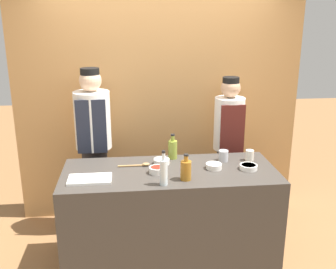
% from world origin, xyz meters
% --- Properties ---
extents(ground_plane, '(14.00, 14.00, 0.00)m').
position_xyz_m(ground_plane, '(0.00, 0.00, 0.00)').
color(ground_plane, olive).
extents(cabinet_wall, '(3.10, 0.18, 2.40)m').
position_xyz_m(cabinet_wall, '(0.00, 1.11, 1.20)').
color(cabinet_wall, '#B7844C').
rests_on(cabinet_wall, ground_plane).
extents(counter, '(1.86, 0.77, 0.93)m').
position_xyz_m(counter, '(0.00, 0.00, 0.46)').
color(counter, '#3D3833').
rests_on(counter, ground_plane).
extents(sauce_bowl_red, '(0.14, 0.14, 0.05)m').
position_xyz_m(sauce_bowl_red, '(-0.11, -0.04, 0.96)').
color(sauce_bowl_red, white).
rests_on(sauce_bowl_red, counter).
extents(sauce_bowl_white, '(0.14, 0.14, 0.05)m').
position_xyz_m(sauce_bowl_white, '(-0.06, 0.17, 0.95)').
color(sauce_bowl_white, white).
rests_on(sauce_bowl_white, counter).
extents(sauce_bowl_brown, '(0.14, 0.14, 0.05)m').
position_xyz_m(sauce_bowl_brown, '(0.39, 0.00, 0.95)').
color(sauce_bowl_brown, white).
rests_on(sauce_bowl_brown, counter).
extents(sauce_bowl_purple, '(0.15, 0.15, 0.04)m').
position_xyz_m(sauce_bowl_purple, '(0.69, -0.05, 0.95)').
color(sauce_bowl_purple, white).
rests_on(sauce_bowl_purple, counter).
extents(cutting_board, '(0.35, 0.21, 0.02)m').
position_xyz_m(cutting_board, '(-0.67, -0.14, 0.94)').
color(cutting_board, white).
rests_on(cutting_board, counter).
extents(bottle_oil, '(0.08, 0.08, 0.24)m').
position_xyz_m(bottle_oil, '(0.06, 0.30, 1.02)').
color(bottle_oil, olive).
rests_on(bottle_oil, counter).
extents(bottle_clear, '(0.06, 0.06, 0.29)m').
position_xyz_m(bottle_clear, '(-0.08, -0.29, 1.04)').
color(bottle_clear, silver).
rests_on(bottle_clear, counter).
extents(bottle_amber, '(0.09, 0.09, 0.22)m').
position_xyz_m(bottle_amber, '(0.11, -0.21, 1.01)').
color(bottle_amber, '#9E661E').
rests_on(bottle_amber, counter).
extents(cup_steel, '(0.09, 0.09, 0.10)m').
position_xyz_m(cup_steel, '(0.52, 0.18, 0.98)').
color(cup_steel, '#B7B7BC').
rests_on(cup_steel, counter).
extents(cup_cream, '(0.08, 0.08, 0.10)m').
position_xyz_m(cup_cream, '(0.76, 0.16, 0.98)').
color(cup_cream, silver).
rests_on(cup_cream, counter).
extents(wooden_spoon, '(0.28, 0.05, 0.03)m').
position_xyz_m(wooden_spoon, '(-0.26, 0.13, 0.94)').
color(wooden_spoon, '#B2844C').
rests_on(wooden_spoon, counter).
extents(chef_left, '(0.36, 0.36, 1.73)m').
position_xyz_m(chef_left, '(-0.70, 0.71, 0.94)').
color(chef_left, '#28282D').
rests_on(chef_left, ground_plane).
extents(chef_right, '(0.31, 0.31, 1.62)m').
position_xyz_m(chef_right, '(0.70, 0.71, 0.89)').
color(chef_right, '#28282D').
rests_on(chef_right, ground_plane).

